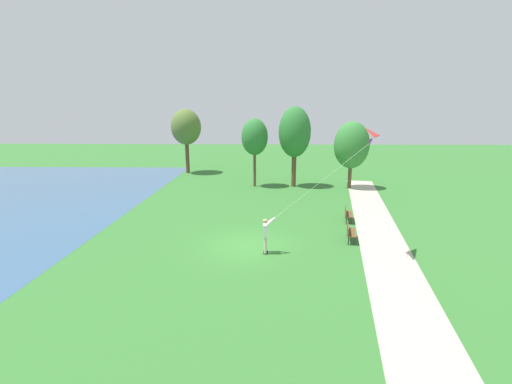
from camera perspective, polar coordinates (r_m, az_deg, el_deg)
The scene contains 10 objects.
ground_plane at distance 17.95m, azimuth -1.64°, elevation -8.81°, with size 120.00×120.00×0.00m, color #33702D.
walkway_path at distance 20.83m, azimuth 19.66°, elevation -6.45°, with size 2.40×32.00×0.02m, color #B7AD99.
person_kite_flyer at distance 16.63m, azimuth 1.65°, elevation -6.73°, with size 0.62×0.52×1.83m.
flying_kite at distance 16.35m, azimuth 17.51°, elevation 8.65°, with size 4.55×1.35×4.15m.
park_bench_near_walkway at distance 19.09m, azimuth 15.30°, elevation -6.29°, with size 0.72×1.56×0.88m.
park_bench_far_walkway at distance 22.43m, azimuth 14.92°, elevation -3.41°, with size 0.72×1.56×0.88m.
tree_lakeside_far at distance 31.58m, azimuth -0.23°, elevation 9.05°, with size 2.40×2.39×6.21m.
tree_treeline_center at distance 32.01m, azimuth 15.54°, elevation 7.48°, with size 3.13×2.69×5.99m.
tree_behind_path at distance 39.77m, azimuth -11.49°, elevation 10.44°, with size 3.30×3.63×7.15m.
tree_lakeside_near at distance 31.71m, azimuth 6.42°, elevation 9.74°, with size 2.90×2.77×7.27m.
Camera 1 is at (0.93, -16.66, 6.61)m, focal length 24.18 mm.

